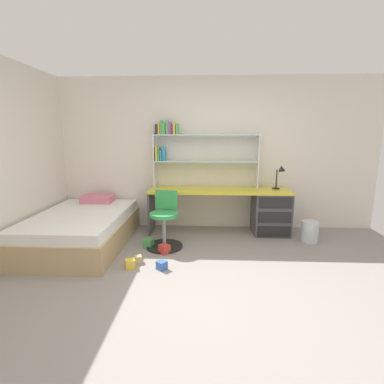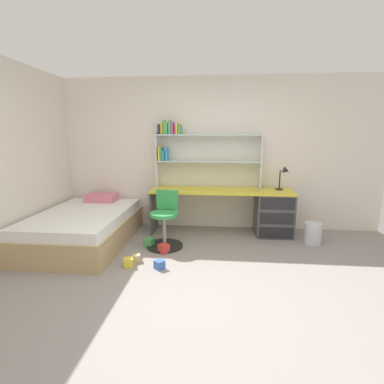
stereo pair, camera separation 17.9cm
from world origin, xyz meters
TOP-DOWN VIEW (x-y plane):
  - ground_plane at (0.00, 0.00)m, footprint 5.83×5.46m
  - room_shell at (-1.18, 1.17)m, footprint 5.83×5.46m
  - desk at (0.88, 1.93)m, footprint 2.27×0.56m
  - bookshelf_hutch at (-0.22, 2.09)m, footprint 1.72×0.22m
  - desk_lamp at (1.25, 1.96)m, footprint 0.20×0.16m
  - swivel_chair at (-0.54, 1.27)m, footprint 0.52×0.52m
  - bed_platform at (-1.77, 1.28)m, footprint 1.26×1.88m
  - waste_bin at (1.62, 1.55)m, footprint 0.25×0.25m
  - toy_block_yellow_0 at (-0.87, 0.57)m, footprint 0.15×0.15m
  - toy_block_green_1 at (-0.77, 1.22)m, footprint 0.15×0.15m
  - toy_block_natural_2 at (-0.81, 0.72)m, footprint 0.12×0.12m
  - toy_block_red_3 at (-0.52, 1.02)m, footprint 0.17×0.17m
  - toy_block_blue_4 at (-0.48, 0.56)m, footprint 0.15×0.15m

SIDE VIEW (x-z plane):
  - ground_plane at x=0.00m, z-range -0.02..0.00m
  - toy_block_natural_2 at x=-0.81m, z-range 0.00..0.09m
  - toy_block_blue_4 at x=-0.48m, z-range 0.00..0.11m
  - toy_block_yellow_0 at x=-0.87m, z-range 0.00..0.11m
  - toy_block_red_3 at x=-0.52m, z-range 0.00..0.12m
  - toy_block_green_1 at x=-0.77m, z-range 0.00..0.12m
  - waste_bin at x=1.62m, z-range 0.00..0.32m
  - bed_platform at x=-1.77m, z-range -0.06..0.55m
  - swivel_chair at x=-0.54m, z-range -0.08..0.72m
  - desk at x=0.88m, z-range 0.05..0.78m
  - desk_lamp at x=1.25m, z-range 0.79..1.17m
  - room_shell at x=-1.18m, z-range 0.00..2.54m
  - bookshelf_hutch at x=-0.22m, z-range 0.86..1.95m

